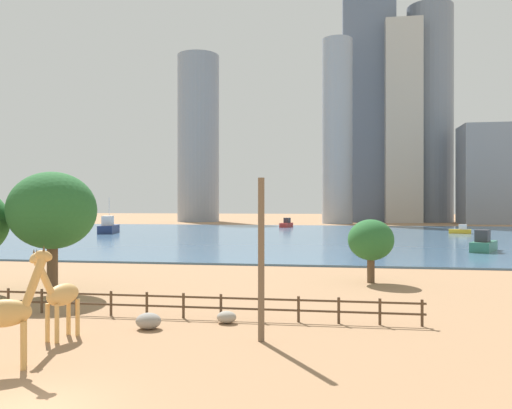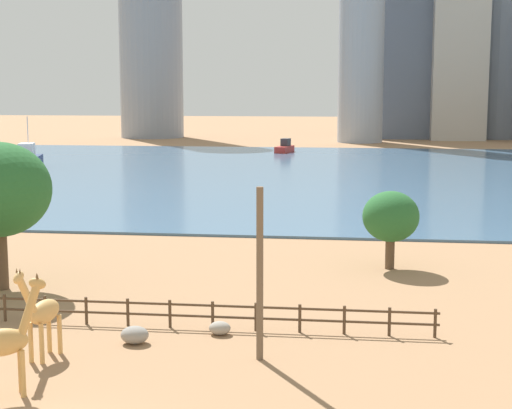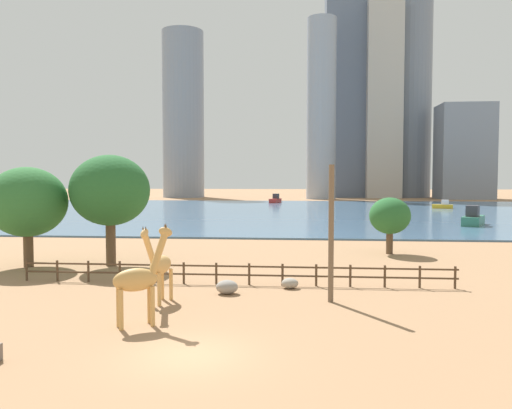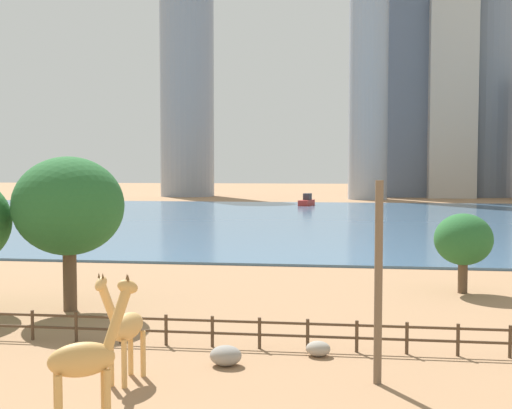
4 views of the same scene
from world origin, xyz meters
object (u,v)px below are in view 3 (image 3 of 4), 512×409
(tree_left_large, at_px, (27,202))
(tree_center_broad, at_px, (110,191))
(tree_right_tall, at_px, (390,216))
(boulder_near_fence, at_px, (227,287))
(boat_tug, at_px, (443,206))
(giraffe_companion, at_px, (159,265))
(boat_ferry, at_px, (107,204))
(utility_pole, at_px, (331,234))
(giraffe_tall, at_px, (139,279))
(boat_sailboat, at_px, (473,218))
(boulder_by_pole, at_px, (290,283))
(boat_barge, at_px, (275,200))

(tree_left_large, distance_m, tree_center_broad, 5.89)
(tree_left_large, xyz_separation_m, tree_right_tall, (27.00, 8.50, -1.46))
(tree_left_large, bearing_deg, boulder_near_fence, -24.81)
(boulder_near_fence, distance_m, boat_tug, 84.79)
(giraffe_companion, relative_size, boulder_near_fence, 3.37)
(giraffe_companion, height_order, boat_ferry, boat_ferry)
(utility_pole, distance_m, tree_center_broad, 18.07)
(tree_left_large, distance_m, tree_right_tall, 28.35)
(giraffe_tall, xyz_separation_m, boat_sailboat, (29.57, 46.93, -0.95))
(boulder_by_pole, distance_m, boat_sailboat, 45.41)
(boulder_near_fence, relative_size, boat_sailboat, 0.19)
(giraffe_companion, height_order, boat_tug, giraffe_companion)
(boulder_by_pole, height_order, boat_barge, boat_barge)
(boulder_near_fence, xyz_separation_m, tree_left_large, (-15.49, 7.16, 4.27))
(tree_center_broad, distance_m, boat_barge, 91.49)
(giraffe_companion, xyz_separation_m, boat_sailboat, (29.81, 43.03, -0.86))
(boulder_by_pole, xyz_separation_m, boat_ferry, (-37.82, 67.58, 1.05))
(tree_left_large, bearing_deg, tree_right_tall, 17.47)
(boulder_near_fence, bearing_deg, boat_sailboat, 56.74)
(boulder_near_fence, distance_m, boulder_by_pole, 3.81)
(tree_left_large, distance_m, boat_sailboat, 53.98)
(tree_right_tall, height_order, boat_ferry, boat_ferry)
(utility_pole, bearing_deg, giraffe_tall, -149.63)
(tree_center_broad, height_order, boat_tug, tree_center_broad)
(boat_sailboat, distance_m, boat_tug, 37.92)
(giraffe_tall, height_order, boulder_by_pole, giraffe_tall)
(giraffe_companion, bearing_deg, utility_pole, 109.05)
(boulder_near_fence, bearing_deg, giraffe_tall, -114.79)
(tree_center_broad, bearing_deg, boat_tug, 58.45)
(boulder_near_fence, height_order, tree_center_broad, tree_center_broad)
(giraffe_tall, bearing_deg, boat_barge, 59.03)
(boulder_by_pole, bearing_deg, tree_center_broad, 153.95)
(boat_ferry, bearing_deg, boat_tug, -96.01)
(boulder_near_fence, bearing_deg, tree_left_large, 155.19)
(giraffe_companion, height_order, boulder_by_pole, giraffe_companion)
(tree_center_broad, bearing_deg, utility_pole, -31.55)
(giraffe_companion, relative_size, utility_pole, 0.58)
(boulder_by_pole, height_order, tree_right_tall, tree_right_tall)
(tree_center_broad, height_order, boat_barge, tree_center_broad)
(giraffe_companion, distance_m, boulder_near_fence, 4.22)
(giraffe_tall, bearing_deg, utility_pole, -0.24)
(giraffe_companion, distance_m, boulder_by_pole, 7.87)
(boat_sailboat, xyz_separation_m, boat_barge, (-28.92, 58.51, -0.12))
(giraffe_tall, relative_size, boat_tug, 1.04)
(utility_pole, height_order, boat_tug, utility_pole)
(giraffe_companion, relative_size, tree_center_broad, 0.51)
(boat_sailboat, relative_size, boat_barge, 1.15)
(boat_ferry, bearing_deg, giraffe_companion, -169.82)
(boulder_near_fence, xyz_separation_m, boat_barge, (-2.24, 99.18, 0.59))
(giraffe_companion, height_order, boulder_near_fence, giraffe_companion)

